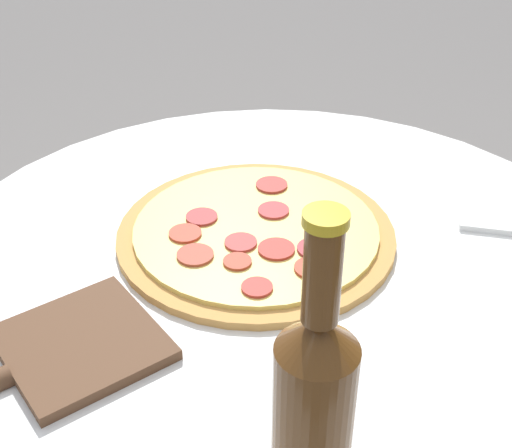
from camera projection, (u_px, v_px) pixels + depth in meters
The scene contains 5 objects.
table at pixel (274, 369), 0.92m from camera, with size 0.84×0.84×0.72m.
pizza at pixel (256, 233), 0.86m from camera, with size 0.34×0.34×0.02m.
beer_bottle at pixel (314, 397), 0.52m from camera, with size 0.06×0.06×0.26m.
pizza_paddle at pixel (55, 355), 0.69m from camera, with size 0.23×0.27×0.02m.
napkin at pixel (492, 202), 0.92m from camera, with size 0.16×0.11×0.01m.
Camera 1 is at (0.66, -0.04, 1.21)m, focal length 50.00 mm.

